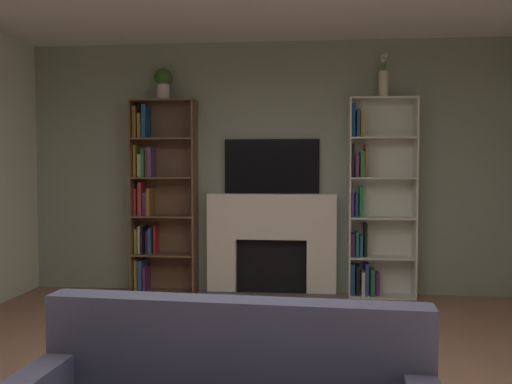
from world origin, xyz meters
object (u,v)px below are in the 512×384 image
at_px(fireplace, 271,242).
at_px(potted_plant, 163,82).
at_px(bookshelf_left, 157,197).
at_px(vase_with_flowers, 384,80).
at_px(bookshelf_right, 374,205).
at_px(tv, 272,166).

xyz_separation_m(fireplace, potted_plant, (-1.21, -0.05, 1.78)).
height_order(bookshelf_left, vase_with_flowers, vase_with_flowers).
height_order(bookshelf_right, vase_with_flowers, vase_with_flowers).
xyz_separation_m(potted_plant, vase_with_flowers, (2.41, 0.00, -0.01)).
xyz_separation_m(bookshelf_right, potted_plant, (-2.33, -0.06, 1.36)).
height_order(bookshelf_left, bookshelf_right, same).
bearing_deg(bookshelf_left, vase_with_flowers, -0.93).
xyz_separation_m(fireplace, bookshelf_left, (-1.30, -0.01, 0.50)).
distance_m(fireplace, tv, 0.85).
height_order(tv, bookshelf_right, bookshelf_right).
bearing_deg(bookshelf_left, fireplace, 0.46).
bearing_deg(vase_with_flowers, fireplace, 177.58).
height_order(tv, vase_with_flowers, vase_with_flowers).
bearing_deg(fireplace, potted_plant, -177.56).
bearing_deg(bookshelf_right, vase_with_flowers, -33.59).
bearing_deg(vase_with_flowers, potted_plant, -179.99).
height_order(fireplace, vase_with_flowers, vase_with_flowers).
relative_size(tv, bookshelf_right, 0.49).
bearing_deg(bookshelf_left, tv, 3.48).
xyz_separation_m(tv, bookshelf_right, (1.12, -0.06, -0.42)).
distance_m(tv, potted_plant, 1.53).
relative_size(bookshelf_right, potted_plant, 6.16).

